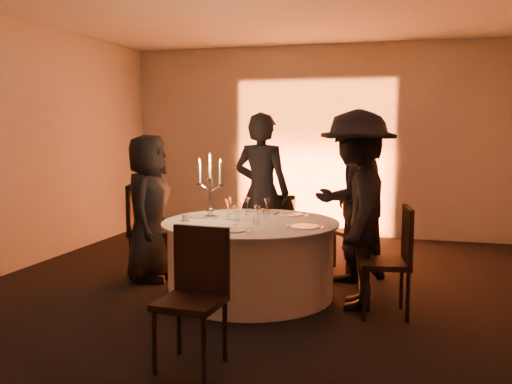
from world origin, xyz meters
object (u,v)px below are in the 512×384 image
(banquet_table, at_px, (251,259))
(chair_left, at_px, (143,224))
(guest_left, at_px, (148,208))
(chair_back_right, at_px, (358,227))
(guest_back_right, at_px, (350,200))
(chair_back_left, at_px, (281,225))
(guest_back_left, at_px, (262,192))
(guest_right, at_px, (357,210))
(coffee_cup, at_px, (186,218))
(chair_front, at_px, (195,288))
(candelabra, at_px, (210,195))
(chair_right, at_px, (394,254))

(banquet_table, relative_size, chair_left, 1.68)
(guest_left, bearing_deg, chair_left, 35.34)
(chair_back_right, xyz_separation_m, guest_back_right, (-0.04, -0.40, 0.38))
(chair_back_left, bearing_deg, guest_back_left, 61.08)
(guest_left, distance_m, guest_back_left, 1.35)
(guest_right, relative_size, coffee_cup, 17.20)
(chair_front, xyz_separation_m, guest_right, (0.97, 1.66, 0.38))
(banquet_table, xyz_separation_m, guest_left, (-1.28, 0.27, 0.44))
(chair_back_right, distance_m, candelabra, 1.92)
(guest_left, xyz_separation_m, guest_right, (2.36, -0.34, 0.12))
(guest_back_left, relative_size, candelabra, 2.76)
(chair_left, relative_size, coffee_cup, 9.75)
(chair_back_right, distance_m, chair_right, 1.62)
(chair_back_left, height_order, coffee_cup, chair_back_left)
(banquet_table, bearing_deg, guest_right, -3.67)
(guest_back_left, bearing_deg, chair_front, 104.91)
(guest_right, bearing_deg, chair_right, 62.82)
(chair_left, xyz_separation_m, coffee_cup, (0.78, -0.55, 0.19))
(chair_left, height_order, guest_right, guest_right)
(coffee_cup, relative_size, candelabra, 0.16)
(chair_left, height_order, coffee_cup, chair_left)
(chair_right, relative_size, guest_back_left, 0.53)
(banquet_table, xyz_separation_m, guest_right, (1.08, -0.07, 0.56))
(candelabra, bearing_deg, chair_front, -72.53)
(chair_back_left, relative_size, chair_back_right, 0.96)
(chair_right, height_order, coffee_cup, chair_right)
(guest_left, relative_size, guest_back_right, 0.90)
(chair_back_right, height_order, chair_right, chair_right)
(banquet_table, distance_m, chair_back_left, 1.33)
(guest_left, xyz_separation_m, guest_back_right, (2.18, 0.64, 0.09))
(guest_right, bearing_deg, chair_front, -34.14)
(chair_right, bearing_deg, guest_back_right, -164.72)
(banquet_table, relative_size, chair_front, 1.79)
(chair_back_left, height_order, chair_right, chair_right)
(banquet_table, relative_size, chair_right, 1.78)
(candelabra, bearing_deg, guest_left, 168.32)
(guest_back_right, relative_size, coffee_cup, 16.55)
(guest_back_left, bearing_deg, chair_right, 151.50)
(chair_back_left, distance_m, coffee_cup, 1.63)
(guest_back_left, distance_m, coffee_cup, 1.27)
(chair_right, bearing_deg, chair_front, -51.75)
(guest_left, distance_m, guest_right, 2.39)
(chair_right, bearing_deg, guest_back_left, -137.91)
(guest_left, bearing_deg, banquet_table, -113.72)
(guest_left, bearing_deg, coffee_cup, -135.26)
(coffee_cup, bearing_deg, guest_right, 2.60)
(chair_front, relative_size, coffee_cup, 9.14)
(guest_left, bearing_deg, guest_back_left, -67.95)
(banquet_table, relative_size, guest_back_right, 0.99)
(chair_back_left, bearing_deg, chair_right, 132.86)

